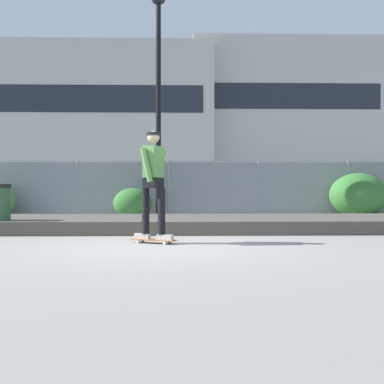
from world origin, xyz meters
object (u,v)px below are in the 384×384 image
object	(u,v)px
skateboard	(153,240)
street_lamp	(158,79)
shrub_right	(358,195)
shrub_center	(133,203)
skater	(153,177)
parked_car_mid	(183,191)
parked_car_near	(46,191)

from	to	relation	value
skateboard	street_lamp	distance (m)	8.17
street_lamp	shrub_right	xyz separation A→B (m)	(6.44, 0.35, -3.64)
skateboard	street_lamp	world-z (taller)	street_lamp
shrub_center	shrub_right	size ratio (longest dim) A/B	0.66
skateboard	shrub_center	world-z (taller)	shrub_center
skater	street_lamp	xyz separation A→B (m)	(-0.21, 6.95, 3.22)
skater	shrub_center	world-z (taller)	skater
skater	parked_car_mid	size ratio (longest dim) A/B	0.41
skater	shrub_right	bearing A→B (deg)	49.50
skater	parked_car_mid	world-z (taller)	skater
skateboard	parked_car_near	distance (m)	11.97
skater	street_lamp	world-z (taller)	street_lamp
parked_car_mid	shrub_right	distance (m)	6.75
skater	parked_car_near	world-z (taller)	skater
shrub_right	skateboard	bearing A→B (deg)	-130.50
shrub_center	skateboard	bearing A→B (deg)	-81.72
skater	shrub_center	distance (m)	7.19
skateboard	skater	size ratio (longest dim) A/B	0.44
skateboard	shrub_center	size ratio (longest dim) A/B	0.66
shrub_center	parked_car_mid	bearing A→B (deg)	67.41
parked_car_mid	skater	bearing A→B (deg)	-93.15
shrub_right	shrub_center	bearing A→B (deg)	-178.35
parked_car_near	shrub_center	world-z (taller)	parked_car_near
parked_car_near	shrub_center	bearing A→B (deg)	-45.67
street_lamp	parked_car_mid	xyz separation A→B (m)	(0.82, 4.08, -3.51)
parked_car_mid	shrub_center	bearing A→B (deg)	-112.59
shrub_right	parked_car_near	bearing A→B (deg)	161.72
skateboard	parked_car_mid	bearing A→B (deg)	86.85
skater	parked_car_mid	bearing A→B (deg)	86.85
skateboard	skater	bearing A→B (deg)	90.00
skater	shrub_center	xyz separation A→B (m)	(-1.03, 7.09, -0.67)
parked_car_near	parked_car_mid	distance (m)	5.40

